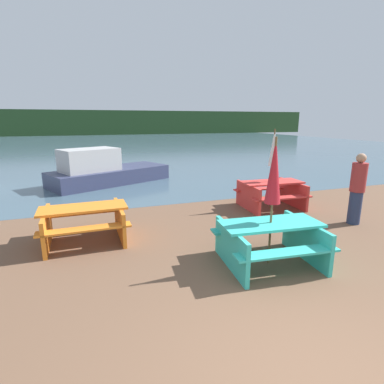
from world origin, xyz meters
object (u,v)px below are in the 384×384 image
Objects in this scene: picnic_table_teal at (270,239)px; picnic_table_orange at (84,220)px; person at (357,189)px; umbrella_white at (274,148)px; umbrella_crimson at (274,172)px; picnic_table_red at (271,192)px; boat at (104,171)px.

picnic_table_orange is at bearing 144.95° from picnic_table_teal.
person reaches higher than picnic_table_orange.
umbrella_white is 1.30× the size of person.
person is at bearing -58.75° from umbrella_white.
person is (6.03, -1.00, 0.40)m from picnic_table_orange.
umbrella_crimson reaches higher than person.
picnic_table_orange is at bearing 170.59° from person.
umbrella_white is at bearing 55.78° from picnic_table_teal.
picnic_table_red is 0.82× the size of umbrella_crimson.
person is (1.10, -1.81, 0.39)m from picnic_table_red.
person reaches higher than boat.
boat is at bearing 130.34° from picnic_table_red.
umbrella_white is at bearing 121.25° from person.
picnic_table_red is at bearing 121.25° from person.
picnic_table_red is 3.68m from umbrella_crimson.
umbrella_white is (1.97, 2.89, 0.06)m from umbrella_crimson.
person is (3.07, 1.08, -0.76)m from umbrella_crimson.
picnic_table_red is 1.21m from umbrella_white.
umbrella_crimson reaches higher than picnic_table_teal.
umbrella_crimson is 3.34m from person.
umbrella_crimson is at bearing -98.99° from boat.
boat is at bearing 105.84° from picnic_table_teal.
picnic_table_red is 6.46m from boat.
boat is 2.88× the size of person.
umbrella_white reaches higher than boat.
umbrella_crimson is (0.00, 0.00, 1.15)m from picnic_table_teal.
picnic_table_orange is 5.14m from umbrella_white.
picnic_table_red reaches higher than picnic_table_teal.
umbrella_white reaches higher than picnic_table_orange.
picnic_table_teal is 3.62m from picnic_table_orange.
picnic_table_red is 1.06× the size of person.
umbrella_crimson is at bearing 0.00° from picnic_table_teal.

